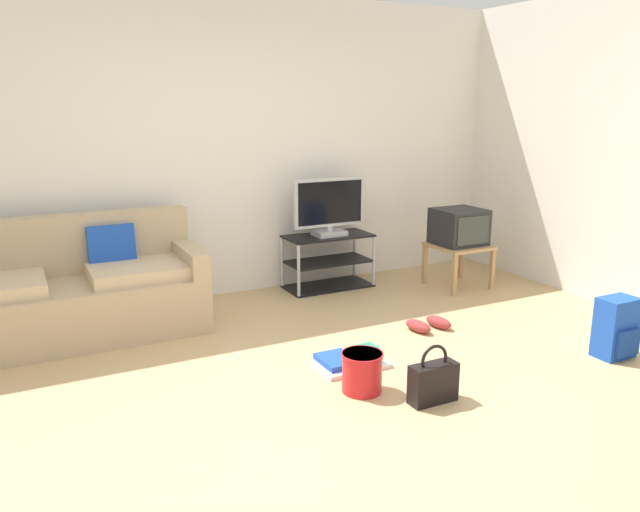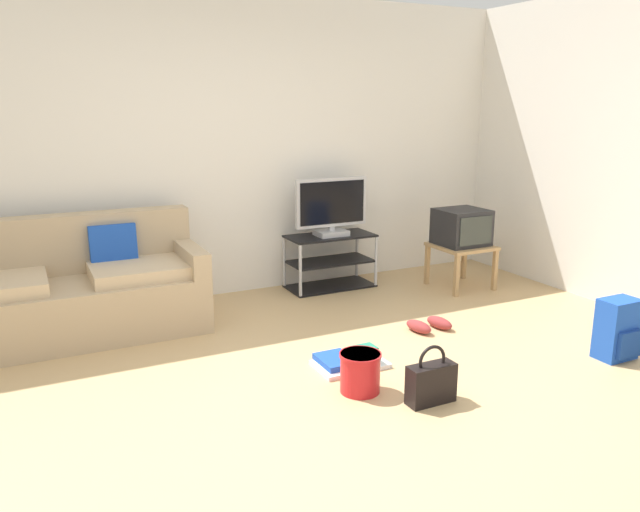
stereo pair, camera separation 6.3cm
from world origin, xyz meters
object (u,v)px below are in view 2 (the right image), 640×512
object	(u,v)px
crt_tv	(462,227)
cleaning_bucket	(360,371)
tv_stand	(330,261)
flat_tv	(331,207)
couch	(70,292)
side_table	(461,251)
handbag	(431,382)
floor_tray	(349,361)
sneakers_pair	(429,325)
backpack	(617,330)

from	to	relation	value
crt_tv	cleaning_bucket	bearing A→B (deg)	-142.25
tv_stand	flat_tv	bearing A→B (deg)	-90.00
couch	side_table	size ratio (longest dim) A/B	3.84
handbag	floor_tray	size ratio (longest dim) A/B	0.76
side_table	cleaning_bucket	bearing A→B (deg)	-142.54
handbag	sneakers_pair	world-z (taller)	handbag
tv_stand	cleaning_bucket	bearing A→B (deg)	-112.43
side_table	cleaning_bucket	xyz separation A→B (m)	(-2.00, -1.53, -0.22)
cleaning_bucket	backpack	bearing A→B (deg)	-10.26
flat_tv	crt_tv	size ratio (longest dim) A/B	1.63
backpack	floor_tray	xyz separation A→B (m)	(-1.75, 0.69, -0.17)
handbag	flat_tv	bearing A→B (deg)	76.86
flat_tv	backpack	xyz separation A→B (m)	(1.01, -2.41, -0.58)
side_table	cleaning_bucket	size ratio (longest dim) A/B	1.97
crt_tv	sneakers_pair	world-z (taller)	crt_tv
handbag	floor_tray	bearing A→B (deg)	105.32
backpack	cleaning_bucket	xyz separation A→B (m)	(-1.87, 0.34, -0.08)
couch	floor_tray	distance (m)	2.22
side_table	floor_tray	bearing A→B (deg)	-147.93
side_table	floor_tray	world-z (taller)	side_table
flat_tv	sneakers_pair	bearing A→B (deg)	-83.28
side_table	handbag	world-z (taller)	side_table
flat_tv	handbag	bearing A→B (deg)	-103.14
tv_stand	cleaning_bucket	distance (m)	2.26
side_table	crt_tv	world-z (taller)	crt_tv
couch	cleaning_bucket	bearing A→B (deg)	-50.83
cleaning_bucket	floor_tray	xyz separation A→B (m)	(0.12, 0.36, -0.10)
backpack	flat_tv	bearing A→B (deg)	112.17
sneakers_pair	crt_tv	bearing A→B (deg)	41.40
tv_stand	handbag	distance (m)	2.47
crt_tv	cleaning_bucket	size ratio (longest dim) A/B	1.70
sneakers_pair	floor_tray	bearing A→B (deg)	-159.75
tv_stand	flat_tv	distance (m)	0.53
cleaning_bucket	sneakers_pair	distance (m)	1.24
couch	side_table	world-z (taller)	couch
tv_stand	flat_tv	xyz separation A→B (m)	(0.00, -0.02, 0.53)
handbag	cleaning_bucket	distance (m)	0.44
side_table	sneakers_pair	xyz separation A→B (m)	(-0.98, -0.84, -0.31)
tv_stand	backpack	bearing A→B (deg)	-67.43
side_table	handbag	xyz separation A→B (m)	(-1.69, -1.85, -0.22)
side_table	crt_tv	distance (m)	0.24
crt_tv	side_table	bearing A→B (deg)	-90.00
handbag	floor_tray	distance (m)	0.70
tv_stand	side_table	world-z (taller)	tv_stand
side_table	cleaning_bucket	distance (m)	2.53
flat_tv	side_table	xyz separation A→B (m)	(1.14, -0.53, -0.43)
crt_tv	handbag	world-z (taller)	crt_tv
floor_tray	crt_tv	bearing A→B (deg)	32.42
side_table	sneakers_pair	world-z (taller)	side_table
side_table	backpack	xyz separation A→B (m)	(-0.13, -1.87, -0.15)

